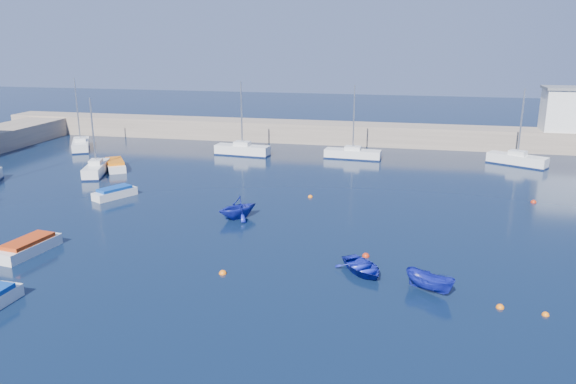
% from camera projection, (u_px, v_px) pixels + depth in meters
% --- Properties ---
extents(ground, '(220.00, 220.00, 0.00)m').
position_uv_depth(ground, '(233.00, 290.00, 31.71)').
color(ground, black).
rests_on(ground, ground).
extents(back_wall, '(96.00, 4.50, 2.60)m').
position_uv_depth(back_wall, '(339.00, 133.00, 74.62)').
color(back_wall, gray).
rests_on(back_wall, ground).
extents(sailboat_3, '(3.39, 6.11, 7.87)m').
position_uv_depth(sailboat_3, '(96.00, 168.00, 57.82)').
color(sailboat_3, silver).
rests_on(sailboat_3, ground).
extents(sailboat_4, '(5.03, 6.79, 8.82)m').
position_uv_depth(sailboat_4, '(81.00, 144.00, 70.69)').
color(sailboat_4, silver).
rests_on(sailboat_4, ground).
extents(sailboat_5, '(6.70, 2.44, 8.72)m').
position_uv_depth(sailboat_5, '(242.00, 150.00, 67.09)').
color(sailboat_5, silver).
rests_on(sailboat_5, ground).
extents(sailboat_6, '(6.58, 2.23, 8.48)m').
position_uv_depth(sailboat_6, '(353.00, 154.00, 65.21)').
color(sailboat_6, silver).
rests_on(sailboat_6, ground).
extents(sailboat_7, '(6.36, 4.60, 8.40)m').
position_uv_depth(sailboat_7, '(517.00, 159.00, 61.88)').
color(sailboat_7, silver).
rests_on(sailboat_7, ground).
extents(motorboat_0, '(2.18, 4.68, 1.01)m').
position_uv_depth(motorboat_0, '(29.00, 247.00, 36.90)').
color(motorboat_0, silver).
rests_on(motorboat_0, ground).
extents(motorboat_1, '(2.98, 4.04, 0.95)m').
position_uv_depth(motorboat_1, '(115.00, 193.00, 49.59)').
color(motorboat_1, silver).
rests_on(motorboat_1, ground).
extents(motorboat_2, '(4.22, 5.02, 1.01)m').
position_uv_depth(motorboat_2, '(115.00, 165.00, 60.11)').
color(motorboat_2, silver).
rests_on(motorboat_2, ground).
extents(dinghy_center, '(4.10, 4.32, 0.73)m').
position_uv_depth(dinghy_center, '(362.00, 267.00, 33.90)').
color(dinghy_center, '#162098').
rests_on(dinghy_center, ground).
extents(dinghy_left, '(4.39, 4.44, 1.77)m').
position_uv_depth(dinghy_left, '(237.00, 207.00, 43.86)').
color(dinghy_left, '#162098').
rests_on(dinghy_left, ground).
extents(dinghy_right, '(3.17, 2.57, 1.17)m').
position_uv_depth(dinghy_right, '(430.00, 282.00, 31.32)').
color(dinghy_right, '#162098').
rests_on(dinghy_right, ground).
extents(buoy_0, '(0.47, 0.47, 0.47)m').
position_uv_depth(buoy_0, '(223.00, 274.00, 33.85)').
color(buoy_0, orange).
rests_on(buoy_0, ground).
extents(buoy_1, '(0.48, 0.48, 0.48)m').
position_uv_depth(buoy_1, '(366.00, 256.00, 36.50)').
color(buoy_1, '#AF250D').
rests_on(buoy_1, ground).
extents(buoy_2, '(0.43, 0.43, 0.43)m').
position_uv_depth(buoy_2, '(500.00, 308.00, 29.63)').
color(buoy_2, orange).
rests_on(buoy_2, ground).
extents(buoy_3, '(0.42, 0.42, 0.42)m').
position_uv_depth(buoy_3, '(310.00, 197.00, 49.81)').
color(buoy_3, orange).
rests_on(buoy_3, ground).
extents(buoy_4, '(0.49, 0.49, 0.49)m').
position_uv_depth(buoy_4, '(533.00, 203.00, 48.21)').
color(buoy_4, '#AF250D').
rests_on(buoy_4, ground).
extents(buoy_5, '(0.38, 0.38, 0.38)m').
position_uv_depth(buoy_5, '(545.00, 315.00, 28.84)').
color(buoy_5, orange).
rests_on(buoy_5, ground).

